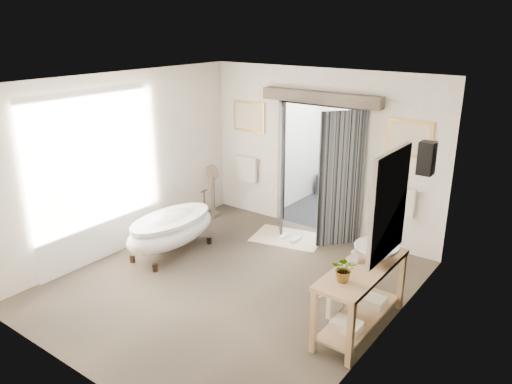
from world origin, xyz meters
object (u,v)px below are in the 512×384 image
vanity (359,292)px  basin (376,252)px  clawfoot_tub (171,229)px  rug (288,238)px

vanity → basin: basin is taller
clawfoot_tub → rug: 2.07m
basin → rug: bearing=159.1°
clawfoot_tub → basin: 3.50m
rug → basin: basin is taller
basin → clawfoot_tub: bearing=-165.1°
vanity → rug: bearing=140.8°
vanity → rug: size_ratio=1.33×
vanity → basin: (0.06, 0.29, 0.44)m
clawfoot_tub → vanity: clawfoot_tub is taller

